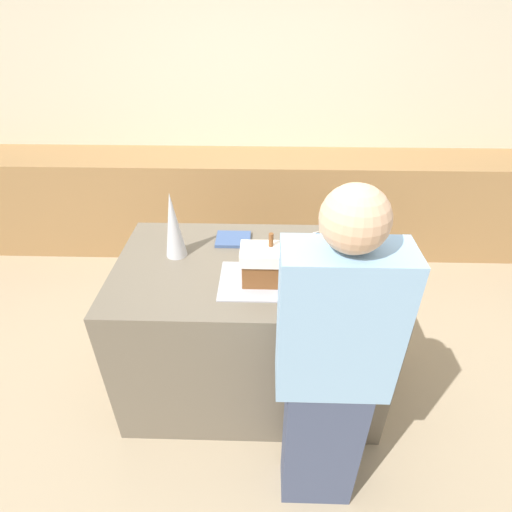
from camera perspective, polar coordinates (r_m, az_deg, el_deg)
ground_plane at (r=2.85m, az=-0.57°, el=-17.02°), size 12.00×12.00×0.00m
wall_back at (r=3.97m, az=0.47°, el=20.52°), size 8.00×0.05×2.60m
back_cabinet_block at (r=3.95m, az=0.31°, el=7.56°), size 6.00×0.60×0.93m
kitchen_island at (r=2.50m, az=-0.63°, el=-10.17°), size 1.51×0.92×0.95m
baking_tray at (r=2.08m, az=0.64°, el=-3.60°), size 0.43×0.33×0.01m
gingerbread_house at (r=2.01m, az=0.67°, el=-1.15°), size 0.20×0.17×0.27m
decorative_tree at (r=2.24m, az=-11.75°, el=4.35°), size 0.12×0.12×0.39m
candy_bowl_center_rear at (r=2.56m, az=14.07°, el=3.71°), size 0.11×0.11×0.04m
candy_bowl_far_right at (r=2.28m, az=8.73°, el=0.36°), size 0.13×0.13×0.05m
candy_bowl_near_tray_right at (r=2.42m, az=9.09°, el=2.41°), size 0.12×0.12×0.04m
candy_bowl_front_corner at (r=2.32m, az=15.46°, el=0.24°), size 0.10×0.10×0.05m
cookbook at (r=2.42m, az=-3.26°, el=2.41°), size 0.21×0.17×0.02m
person at (r=1.74m, az=10.62°, el=-16.07°), size 0.45×0.57×1.73m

